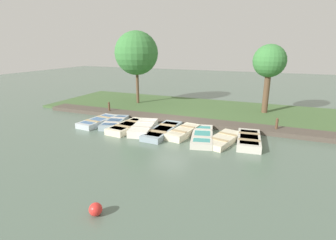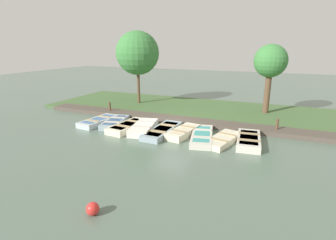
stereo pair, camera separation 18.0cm
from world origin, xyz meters
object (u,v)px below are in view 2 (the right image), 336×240
rowboat_8 (249,140)px  park_tree_far_left (138,53)px  mooring_post_near (110,108)px  park_tree_left (270,62)px  rowboat_4 (163,131)px  buoy (93,209)px  rowboat_5 (183,132)px  rowboat_6 (202,136)px  mooring_post_far (277,126)px  rowboat_2 (128,126)px  rowboat_1 (115,122)px  rowboat_3 (144,127)px  rowboat_0 (99,121)px  rowboat_7 (223,140)px

rowboat_8 → park_tree_far_left: size_ratio=0.48×
mooring_post_near → park_tree_left: size_ratio=0.18×
rowboat_4 → buoy: buoy is taller
rowboat_5 → rowboat_6: bearing=89.7°
mooring_post_far → park_tree_left: park_tree_left is taller
rowboat_2 → rowboat_5: 3.54m
rowboat_1 → rowboat_3: size_ratio=0.96×
mooring_post_far → mooring_post_near: bearing=-90.0°
rowboat_5 → mooring_post_near: (-2.44, -6.80, 0.28)m
rowboat_0 → rowboat_5: 5.97m
rowboat_5 → rowboat_7: (0.27, 2.37, -0.04)m
rowboat_3 → buoy: size_ratio=7.53×
rowboat_4 → rowboat_8: 4.91m
rowboat_2 → rowboat_6: 4.72m
mooring_post_far → park_tree_left: 5.69m
mooring_post_near → mooring_post_far: same height
rowboat_4 → rowboat_1: bearing=-93.9°
park_tree_far_left → rowboat_6: bearing=49.7°
rowboat_0 → buoy: buoy is taller
rowboat_0 → park_tree_left: size_ratio=0.58×
rowboat_3 → rowboat_7: 4.87m
rowboat_4 → rowboat_7: rowboat_4 is taller
rowboat_1 → mooring_post_far: mooring_post_far is taller
rowboat_2 → buoy: size_ratio=7.61×
rowboat_0 → rowboat_4: 4.74m
rowboat_0 → rowboat_2: size_ratio=0.95×
rowboat_6 → park_tree_far_left: bearing=-143.5°
rowboat_6 → rowboat_2: bearing=-102.0°
rowboat_7 → rowboat_8: rowboat_8 is taller
rowboat_4 → rowboat_5: 1.25m
rowboat_8 → buoy: 8.96m
rowboat_4 → rowboat_6: (0.02, 2.42, 0.01)m
rowboat_3 → rowboat_7: size_ratio=1.01×
rowboat_4 → rowboat_7: 3.60m
rowboat_3 → rowboat_6: (-0.00, 3.69, -0.05)m
rowboat_4 → rowboat_8: size_ratio=1.21×
rowboat_0 → rowboat_3: size_ratio=0.97×
rowboat_6 → park_tree_left: 8.52m
rowboat_0 → buoy: size_ratio=7.26×
rowboat_6 → rowboat_8: (-0.26, 2.48, 0.03)m
rowboat_3 → rowboat_7: (0.07, 4.87, -0.06)m
buoy → rowboat_2: bearing=-155.7°
mooring_post_far → buoy: (10.54, -4.99, -0.27)m
buoy → park_tree_far_left: 16.31m
rowboat_2 → park_tree_left: 11.11m
rowboat_4 → mooring_post_near: (-2.61, -5.56, 0.31)m
park_tree_left → rowboat_3: bearing=-42.8°
rowboat_5 → mooring_post_far: size_ratio=2.96×
rowboat_1 → rowboat_3: rowboat_3 is taller
rowboat_1 → rowboat_4: bearing=71.2°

